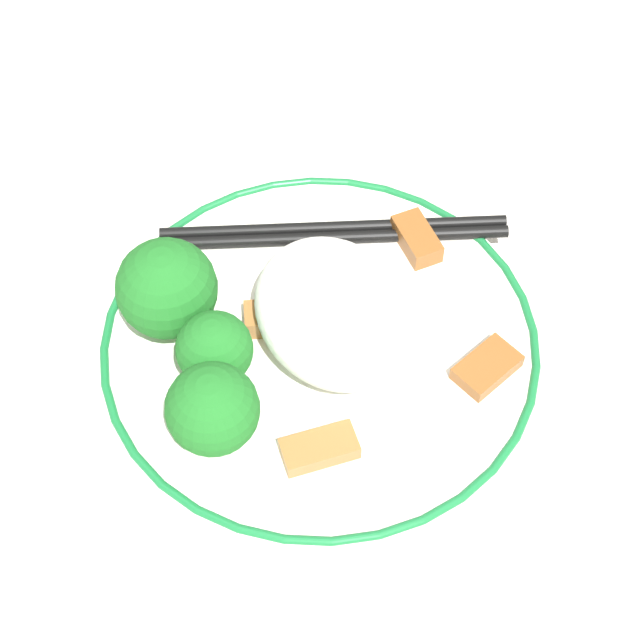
{
  "coord_description": "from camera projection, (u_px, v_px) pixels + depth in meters",
  "views": [
    {
      "loc": [
        -0.3,
        0.14,
        0.51
      ],
      "look_at": [
        0.0,
        0.0,
        0.03
      ],
      "focal_mm": 60.0,
      "sensor_mm": 36.0,
      "label": 1
    }
  ],
  "objects": [
    {
      "name": "broccoli_back_right",
      "position": [
        213.0,
        410.0,
        0.54
      ],
      "size": [
        0.05,
        0.05,
        0.06
      ],
      "color": "#72AD4C",
      "rests_on": "plate"
    },
    {
      "name": "chopsticks",
      "position": [
        334.0,
        233.0,
        0.64
      ],
      "size": [
        0.09,
        0.2,
        0.01
      ],
      "color": "black",
      "rests_on": "plate"
    },
    {
      "name": "rice_mound",
      "position": [
        335.0,
        314.0,
        0.58
      ],
      "size": [
        0.1,
        0.08,
        0.05
      ],
      "color": "white",
      "rests_on": "plate"
    },
    {
      "name": "meat_near_left",
      "position": [
        319.0,
        448.0,
        0.55
      ],
      "size": [
        0.02,
        0.04,
        0.01
      ],
      "color": "#9E6633",
      "rests_on": "plate"
    },
    {
      "name": "meat_near_back",
      "position": [
        487.0,
        367.0,
        0.58
      ],
      "size": [
        0.03,
        0.04,
        0.01
      ],
      "color": "brown",
      "rests_on": "plate"
    },
    {
      "name": "meat_near_right",
      "position": [
        277.0,
        318.0,
        0.6
      ],
      "size": [
        0.03,
        0.04,
        0.01
      ],
      "color": "#9E6633",
      "rests_on": "plate"
    },
    {
      "name": "plate",
      "position": [
        320.0,
        346.0,
        0.6
      ],
      "size": [
        0.25,
        0.25,
        0.02
      ],
      "color": "white",
      "rests_on": "ground_plane"
    },
    {
      "name": "broccoli_back_center",
      "position": [
        213.0,
        348.0,
        0.56
      ],
      "size": [
        0.04,
        0.04,
        0.05
      ],
      "color": "#72AD4C",
      "rests_on": "plate"
    },
    {
      "name": "meat_near_front",
      "position": [
        417.0,
        239.0,
        0.63
      ],
      "size": [
        0.04,
        0.02,
        0.01
      ],
      "color": "brown",
      "rests_on": "plate"
    },
    {
      "name": "ground_plane",
      "position": [
        320.0,
        355.0,
        0.61
      ],
      "size": [
        3.0,
        3.0,
        0.0
      ],
      "primitive_type": "plane",
      "color": "silver"
    },
    {
      "name": "broccoli_back_left",
      "position": [
        167.0,
        289.0,
        0.58
      ],
      "size": [
        0.06,
        0.06,
        0.06
      ],
      "color": "#72AD4C",
      "rests_on": "plate"
    }
  ]
}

